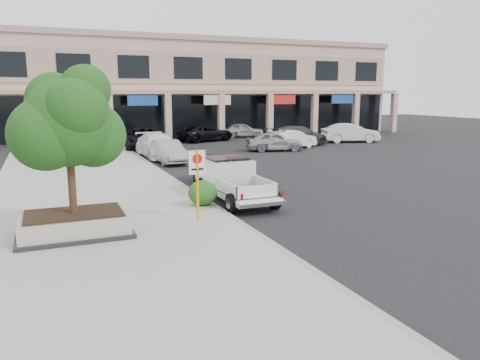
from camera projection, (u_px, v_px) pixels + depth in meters
name	position (u px, v px, depth m)	size (l,w,h in m)	color
ground	(279.00, 219.00, 15.96)	(120.00, 120.00, 0.00)	black
sidewalk	(93.00, 195.00, 19.30)	(8.00, 52.00, 0.15)	gray
curb	(186.00, 188.00, 20.80)	(0.20, 52.00, 0.15)	gray
strip_mall	(198.00, 88.00, 48.88)	(40.55, 12.43, 9.50)	tan
planter	(75.00, 224.00, 13.67)	(3.20, 2.20, 0.68)	black
planter_tree	(72.00, 123.00, 13.32)	(2.90, 2.55, 4.00)	#2F2312
no_parking_sign	(197.00, 175.00, 15.11)	(0.55, 0.09, 2.30)	#DBA00B
hedge	(203.00, 193.00, 17.25)	(1.10, 0.99, 0.94)	#154714
pickup_truck	(235.00, 181.00, 18.46)	(1.95, 5.26, 1.66)	white
curb_car_a	(218.00, 170.00, 21.28)	(1.82, 4.53, 1.54)	#323538
curb_car_b	(168.00, 152.00, 28.68)	(1.45, 4.16, 1.37)	gray
curb_car_c	(158.00, 146.00, 31.10)	(2.18, 5.37, 1.56)	white
curb_car_d	(143.00, 138.00, 35.61)	(2.71, 5.87, 1.63)	black
lot_car_a	(274.00, 141.00, 34.49)	(1.68, 4.17, 1.42)	#979B9F
lot_car_b	(291.00, 139.00, 35.95)	(1.51, 4.34, 1.43)	silver
lot_car_c	(298.00, 136.00, 37.48)	(2.31, 5.68, 1.65)	#2E3133
lot_car_d	(205.00, 133.00, 41.34)	(2.39, 5.18, 1.44)	black
lot_car_e	(242.00, 130.00, 44.95)	(1.65, 4.11, 1.40)	#9EA2A6
lot_car_f	(350.00, 133.00, 40.53)	(1.71, 4.89, 1.61)	silver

